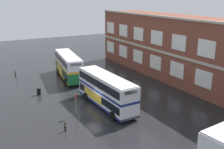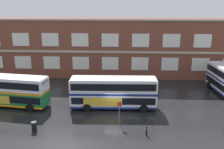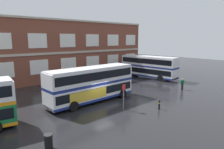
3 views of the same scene
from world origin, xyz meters
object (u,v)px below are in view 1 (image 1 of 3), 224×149
Objects in this scene: double_decker_near at (68,65)px; double_decker_middle at (106,90)px; safety_bollard_west at (65,127)px; safety_bollard_east at (15,74)px; bus_stand_flag at (76,103)px; station_litter_bin at (39,91)px.

double_decker_middle is at bearing -0.54° from double_decker_near.
safety_bollard_west is 1.00× the size of safety_bollard_east.
bus_stand_flag reaches higher than safety_bollard_east.
double_decker_middle reaches higher than safety_bollard_west.
safety_bollard_east is at bearing -122.76° from double_decker_near.
bus_stand_flag is (0.85, -4.43, -0.51)m from double_decker_middle.
safety_bollard_west is at bearing 2.40° from safety_bollard_east.
station_litter_bin is at bearing -167.27° from bus_stand_flag.
station_litter_bin is 11.02m from safety_bollard_east.
double_decker_middle is 10.63m from station_litter_bin.
safety_bollard_west and safety_bollard_east have the same top height.
double_decker_middle reaches higher than bus_stand_flag.
station_litter_bin reaches higher than safety_bollard_west.
safety_bollard_east is (-20.06, -3.35, -1.14)m from bus_stand_flag.
double_decker_middle is 11.65× the size of safety_bollard_east.
station_litter_bin is (-9.12, -2.06, -1.12)m from bus_stand_flag.
station_litter_bin is at bearing 178.47° from safety_bollard_west.
station_litter_bin is 1.08× the size of safety_bollard_west.
bus_stand_flag is (14.97, -4.56, -0.51)m from double_decker_near.
safety_bollard_west is (17.88, -6.95, -1.66)m from double_decker_near.
bus_stand_flag is 2.84× the size of safety_bollard_west.
bus_stand_flag reaches higher than station_litter_bin.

